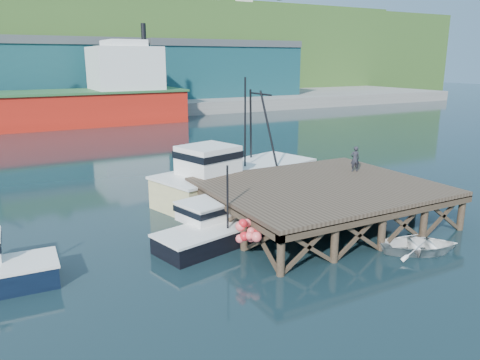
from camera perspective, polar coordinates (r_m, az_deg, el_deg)
ground at (r=23.89m, az=-0.92°, el=-7.11°), size 300.00×300.00×0.00m
wharf at (r=26.01m, az=10.05°, el=-1.01°), size 12.00×10.00×2.62m
far_quay at (r=90.60m, az=-22.26°, el=8.51°), size 160.00×40.00×2.00m
warehouse_mid at (r=85.32m, az=-22.20°, el=11.92°), size 28.00×16.00×9.00m
warehouse_right at (r=93.80m, az=-3.28°, el=13.08°), size 30.00×16.00×9.00m
hillside at (r=120.13m, az=-24.53°, el=14.30°), size 220.00×50.00×22.00m
boat_black at (r=23.23m, az=-3.00°, el=-5.81°), size 6.93×5.74×4.04m
trawler at (r=30.49m, az=-0.66°, el=0.83°), size 12.22×7.14×7.72m
dinghy at (r=23.60m, az=21.01°, el=-7.41°), size 4.46×4.04×0.76m
dockworker at (r=29.38m, az=13.84°, el=2.51°), size 0.66×0.53×1.56m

